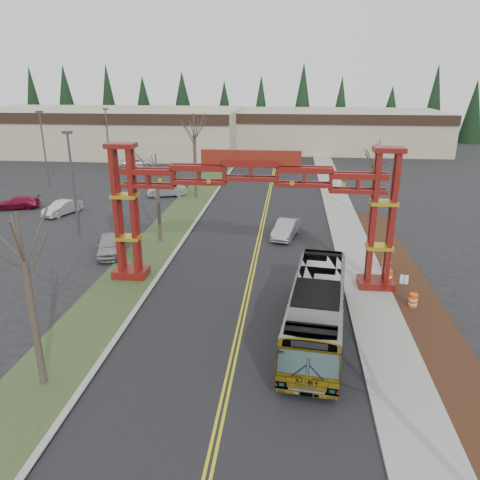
# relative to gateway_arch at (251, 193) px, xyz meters

# --- Properties ---
(road) EXTENTS (12.00, 110.00, 0.02)m
(road) POSITION_rel_gateway_arch_xyz_m (-0.00, 7.00, -5.97)
(road) COLOR black
(road) RESTS_ON ground
(lane_line_left) EXTENTS (0.12, 100.00, 0.01)m
(lane_line_left) POSITION_rel_gateway_arch_xyz_m (-0.12, 7.00, -5.96)
(lane_line_left) COLOR gold
(lane_line_left) RESTS_ON road
(lane_line_right) EXTENTS (0.12, 100.00, 0.01)m
(lane_line_right) POSITION_rel_gateway_arch_xyz_m (0.12, 7.00, -5.96)
(lane_line_right) COLOR gold
(lane_line_right) RESTS_ON road
(curb_right) EXTENTS (0.30, 110.00, 0.15)m
(curb_right) POSITION_rel_gateway_arch_xyz_m (6.15, 7.00, -5.91)
(curb_right) COLOR #9B9B96
(curb_right) RESTS_ON ground
(sidewalk_right) EXTENTS (2.60, 110.00, 0.14)m
(sidewalk_right) POSITION_rel_gateway_arch_xyz_m (7.60, 7.00, -5.91)
(sidewalk_right) COLOR gray
(sidewalk_right) RESTS_ON ground
(landscape_strip) EXTENTS (2.60, 50.00, 0.12)m
(landscape_strip) POSITION_rel_gateway_arch_xyz_m (10.20, -8.00, -5.92)
(landscape_strip) COLOR #311C10
(landscape_strip) RESTS_ON ground
(grass_median) EXTENTS (4.00, 110.00, 0.08)m
(grass_median) POSITION_rel_gateway_arch_xyz_m (-8.00, 7.00, -5.94)
(grass_median) COLOR #314221
(grass_median) RESTS_ON ground
(curb_left) EXTENTS (0.30, 110.00, 0.15)m
(curb_left) POSITION_rel_gateway_arch_xyz_m (-6.15, 7.00, -5.91)
(curb_left) COLOR #9B9B96
(curb_left) RESTS_ON ground
(gateway_arch) EXTENTS (18.20, 1.60, 8.90)m
(gateway_arch) POSITION_rel_gateway_arch_xyz_m (0.00, 0.00, 0.00)
(gateway_arch) COLOR #580F0B
(gateway_arch) RESTS_ON ground
(retail_building_west) EXTENTS (46.00, 22.30, 7.50)m
(retail_building_west) POSITION_rel_gateway_arch_xyz_m (-30.00, 53.96, -2.22)
(retail_building_west) COLOR #B9AD8D
(retail_building_west) RESTS_ON ground
(retail_building_east) EXTENTS (38.00, 20.30, 7.00)m
(retail_building_east) POSITION_rel_gateway_arch_xyz_m (10.00, 61.95, -2.47)
(retail_building_east) COLOR #B9AD8D
(retail_building_east) RESTS_ON ground
(conifer_treeline) EXTENTS (116.10, 5.60, 13.00)m
(conifer_treeline) POSITION_rel_gateway_arch_xyz_m (0.25, 74.00, 0.50)
(conifer_treeline) COLOR black
(conifer_treeline) RESTS_ON ground
(transit_bus) EXTENTS (3.80, 11.27, 3.08)m
(transit_bus) POSITION_rel_gateway_arch_xyz_m (3.97, -6.26, -4.44)
(transit_bus) COLOR #B4B8BC
(transit_bus) RESTS_ON ground
(silver_sedan) EXTENTS (2.47, 4.66, 1.46)m
(silver_sedan) POSITION_rel_gateway_arch_xyz_m (2.15, 9.41, -5.25)
(silver_sedan) COLOR #A5A8AD
(silver_sedan) RESTS_ON ground
(parked_car_near_a) EXTENTS (3.17, 4.78, 1.51)m
(parked_car_near_a) POSITION_rel_gateway_arch_xyz_m (-11.00, 3.91, -5.23)
(parked_car_near_a) COLOR #9C9FA3
(parked_car_near_a) RESTS_ON ground
(parked_car_near_b) EXTENTS (2.78, 4.42, 1.37)m
(parked_car_near_b) POSITION_rel_gateway_arch_xyz_m (-19.62, 13.94, -5.30)
(parked_car_near_b) COLOR silver
(parked_car_near_b) RESTS_ON ground
(parked_car_mid_a) EXTENTS (4.63, 2.84, 1.25)m
(parked_car_mid_a) POSITION_rel_gateway_arch_xyz_m (-25.21, 15.57, -5.36)
(parked_car_mid_a) COLOR maroon
(parked_car_mid_a) RESTS_ON ground
(parked_car_far_a) EXTENTS (4.50, 2.70, 1.40)m
(parked_car_far_a) POSITION_rel_gateway_arch_xyz_m (-11.41, 22.32, -5.28)
(parked_car_far_a) COLOR #9EA2A5
(parked_car_far_a) RESTS_ON ground
(parked_car_far_b) EXTENTS (5.77, 4.02, 1.46)m
(parked_car_far_b) POSITION_rel_gateway_arch_xyz_m (-20.44, 39.27, -5.25)
(parked_car_far_b) COLOR white
(parked_car_far_b) RESTS_ON ground
(bare_tree_median_near) EXTENTS (3.07, 3.07, 7.79)m
(bare_tree_median_near) POSITION_rel_gateway_arch_xyz_m (-8.00, -11.68, -0.25)
(bare_tree_median_near) COLOR #382D26
(bare_tree_median_near) RESTS_ON ground
(bare_tree_median_mid) EXTENTS (2.88, 2.88, 7.14)m
(bare_tree_median_mid) POSITION_rel_gateway_arch_xyz_m (-8.00, 7.29, -0.78)
(bare_tree_median_mid) COLOR #382D26
(bare_tree_median_mid) RESTS_ON ground
(bare_tree_median_far) EXTENTS (3.43, 3.43, 9.13)m
(bare_tree_median_far) POSITION_rel_gateway_arch_xyz_m (-8.00, 22.03, 0.83)
(bare_tree_median_far) COLOR #382D26
(bare_tree_median_far) RESTS_ON ground
(bare_tree_right_far) EXTENTS (3.02, 3.02, 7.04)m
(bare_tree_right_far) POSITION_rel_gateway_arch_xyz_m (10.00, 15.88, -0.97)
(bare_tree_right_far) COLOR #382D26
(bare_tree_right_far) RESTS_ON ground
(light_pole_near) EXTENTS (0.75, 0.38, 8.66)m
(light_pole_near) POSITION_rel_gateway_arch_xyz_m (-15.43, 8.31, -0.97)
(light_pole_near) COLOR #3F3F44
(light_pole_near) RESTS_ON ground
(light_pole_mid) EXTENTS (0.78, 0.39, 8.99)m
(light_pole_mid) POSITION_rel_gateway_arch_xyz_m (-27.36, 26.12, -0.78)
(light_pole_mid) COLOR #3F3F44
(light_pole_mid) RESTS_ON ground
(light_pole_far) EXTENTS (0.74, 0.37, 8.53)m
(light_pole_far) POSITION_rel_gateway_arch_xyz_m (-24.37, 38.95, -1.05)
(light_pole_far) COLOR #3F3F44
(light_pole_far) RESTS_ON ground
(street_sign) EXTENTS (0.46, 0.11, 2.01)m
(street_sign) POSITION_rel_gateway_arch_xyz_m (9.09, -2.45, -4.54)
(street_sign) COLOR #3F3F44
(street_sign) RESTS_ON ground
(barrel_south) EXTENTS (0.50, 0.50, 0.92)m
(barrel_south) POSITION_rel_gateway_arch_xyz_m (9.70, -2.61, -5.52)
(barrel_south) COLOR #F3580D
(barrel_south) RESTS_ON ground
(barrel_mid) EXTENTS (0.59, 0.59, 1.10)m
(barrel_mid) POSITION_rel_gateway_arch_xyz_m (8.79, 0.36, -5.43)
(barrel_mid) COLOR #F3580D
(barrel_mid) RESTS_ON ground
(barrel_north) EXTENTS (0.58, 0.58, 1.08)m
(barrel_north) POSITION_rel_gateway_arch_xyz_m (9.14, 2.71, -5.44)
(barrel_north) COLOR #F3580D
(barrel_north) RESTS_ON ground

